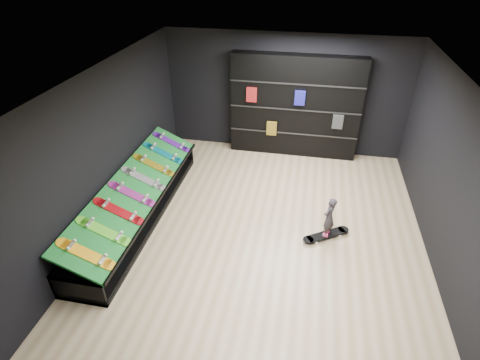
% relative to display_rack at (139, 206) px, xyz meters
% --- Properties ---
extents(floor, '(6.00, 7.00, 0.01)m').
position_rel_display_rack_xyz_m(floor, '(2.55, 0.00, -0.25)').
color(floor, tan).
rests_on(floor, ground).
extents(ceiling, '(6.00, 7.00, 0.01)m').
position_rel_display_rack_xyz_m(ceiling, '(2.55, 0.00, 2.75)').
color(ceiling, white).
rests_on(ceiling, ground).
extents(wall_back, '(6.00, 0.02, 3.00)m').
position_rel_display_rack_xyz_m(wall_back, '(2.55, 3.50, 1.25)').
color(wall_back, black).
rests_on(wall_back, ground).
extents(wall_front, '(6.00, 0.02, 3.00)m').
position_rel_display_rack_xyz_m(wall_front, '(2.55, -3.50, 1.25)').
color(wall_front, black).
rests_on(wall_front, ground).
extents(wall_left, '(0.02, 7.00, 3.00)m').
position_rel_display_rack_xyz_m(wall_left, '(-0.45, 0.00, 1.25)').
color(wall_left, black).
rests_on(wall_left, ground).
extents(wall_right, '(0.02, 7.00, 3.00)m').
position_rel_display_rack_xyz_m(wall_right, '(5.55, 0.00, 1.25)').
color(wall_right, black).
rests_on(wall_right, ground).
extents(display_rack, '(0.90, 4.50, 0.50)m').
position_rel_display_rack_xyz_m(display_rack, '(0.00, 0.00, 0.00)').
color(display_rack, black).
rests_on(display_rack, ground).
extents(turf_ramp, '(0.92, 4.50, 0.46)m').
position_rel_display_rack_xyz_m(turf_ramp, '(0.05, 0.00, 0.46)').
color(turf_ramp, '#0E5C1D').
rests_on(turf_ramp, display_rack).
extents(back_shelving, '(3.19, 0.37, 2.55)m').
position_rel_display_rack_xyz_m(back_shelving, '(2.83, 3.32, 1.02)').
color(back_shelving, black).
rests_on(back_shelving, ground).
extents(floor_skateboard, '(0.94, 0.72, 0.09)m').
position_rel_display_rack_xyz_m(floor_skateboard, '(3.75, 0.05, -0.21)').
color(floor_skateboard, black).
rests_on(floor_skateboard, ground).
extents(child, '(0.20, 0.23, 0.49)m').
position_rel_display_rack_xyz_m(child, '(3.75, 0.05, 0.09)').
color(child, black).
rests_on(child, floor_skateboard).
extents(display_board_0, '(0.93, 0.22, 0.50)m').
position_rel_display_rack_xyz_m(display_board_0, '(0.06, -1.90, 0.49)').
color(display_board_0, orange).
rests_on(display_board_0, turf_ramp).
extents(display_board_1, '(0.93, 0.22, 0.50)m').
position_rel_display_rack_xyz_m(display_board_1, '(0.06, -1.36, 0.49)').
color(display_board_1, green).
rests_on(display_board_1, turf_ramp).
extents(display_board_2, '(0.93, 0.22, 0.50)m').
position_rel_display_rack_xyz_m(display_board_2, '(0.06, -0.81, 0.49)').
color(display_board_2, red).
rests_on(display_board_2, turf_ramp).
extents(display_board_3, '(0.93, 0.22, 0.50)m').
position_rel_display_rack_xyz_m(display_board_3, '(0.06, -0.27, 0.49)').
color(display_board_3, '#2626BF').
rests_on(display_board_3, turf_ramp).
extents(display_board_4, '(0.93, 0.22, 0.50)m').
position_rel_display_rack_xyz_m(display_board_4, '(0.06, 0.27, 0.49)').
color(display_board_4, black).
rests_on(display_board_4, turf_ramp).
extents(display_board_5, '(0.93, 0.22, 0.50)m').
position_rel_display_rack_xyz_m(display_board_5, '(0.06, 0.81, 0.49)').
color(display_board_5, yellow).
rests_on(display_board_5, turf_ramp).
extents(display_board_6, '(0.93, 0.22, 0.50)m').
position_rel_display_rack_xyz_m(display_board_6, '(0.06, 1.36, 0.49)').
color(display_board_6, '#0C8C99').
rests_on(display_board_6, turf_ramp).
extents(display_board_7, '(0.93, 0.22, 0.50)m').
position_rel_display_rack_xyz_m(display_board_7, '(0.06, 1.90, 0.49)').
color(display_board_7, purple).
rests_on(display_board_7, turf_ramp).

